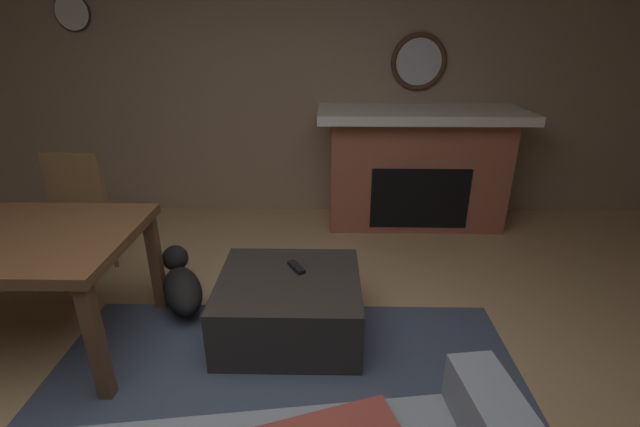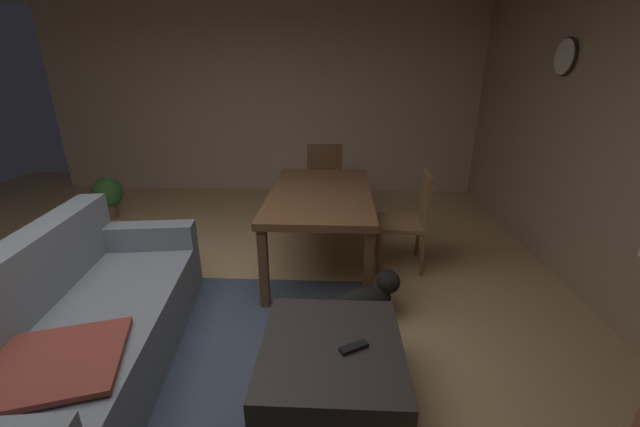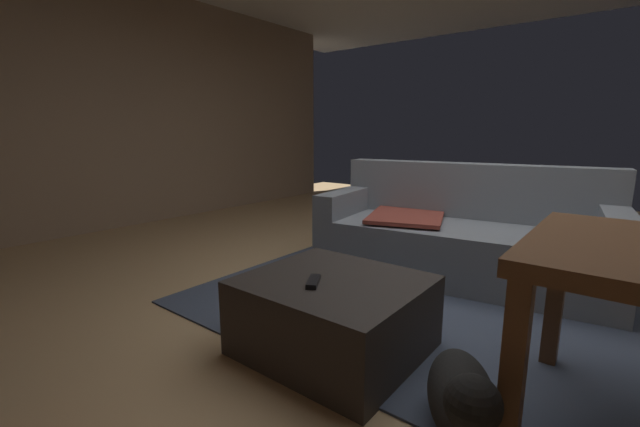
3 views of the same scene
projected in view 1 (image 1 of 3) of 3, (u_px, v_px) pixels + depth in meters
The scene contains 8 objects.
wall_back_fireplace_side at pixel (279, 71), 4.19m from camera, with size 8.30×0.12×2.79m, color #9E846B.
fireplace at pixel (416, 167), 4.15m from camera, with size 1.85×0.76×1.11m.
round_wall_mirror at pixel (419, 62), 4.05m from camera, with size 0.51×0.05×0.51m.
ottoman_coffee_table at pixel (290, 306), 2.70m from camera, with size 0.85×0.77×0.39m, color #2D2826.
tv_remote at pixel (296, 267), 2.73m from camera, with size 0.05×0.16×0.02m, color black.
dining_chair_south at pixel (71, 210), 3.26m from camera, with size 0.47×0.47×0.93m.
small_dog at pixel (182, 285), 2.93m from camera, with size 0.44×0.58×0.34m.
wall_clock at pixel (72, 12), 3.94m from camera, with size 0.33×0.03×0.33m.
Camera 1 is at (-0.47, 1.25, 1.77)m, focal length 24.69 mm.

